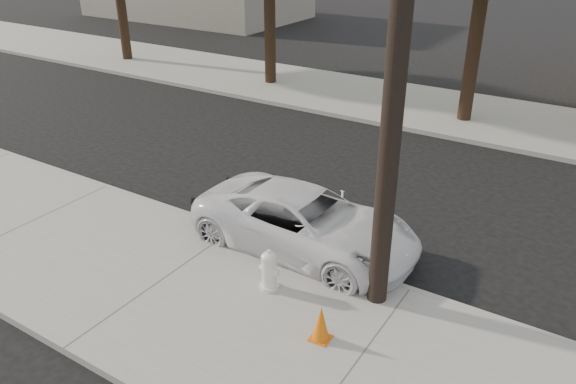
{
  "coord_description": "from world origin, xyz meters",
  "views": [
    {
      "loc": [
        6.59,
        -10.33,
        6.22
      ],
      "look_at": [
        0.94,
        -1.42,
        1.0
      ],
      "focal_mm": 35.0,
      "sensor_mm": 36.0,
      "label": 1
    }
  ],
  "objects_px": {
    "police_cruiser": "(306,222)",
    "fire_hydrant": "(269,271)",
    "utility_pole": "(399,35)",
    "traffic_cone": "(321,324)"
  },
  "relations": [
    {
      "from": "police_cruiser",
      "to": "traffic_cone",
      "type": "xyz_separation_m",
      "value": [
        1.68,
        -2.35,
        -0.2
      ]
    },
    {
      "from": "fire_hydrant",
      "to": "utility_pole",
      "type": "bearing_deg",
      "value": 19.89
    },
    {
      "from": "utility_pole",
      "to": "traffic_cone",
      "type": "bearing_deg",
      "value": -102.35
    },
    {
      "from": "utility_pole",
      "to": "traffic_cone",
      "type": "xyz_separation_m",
      "value": [
        -0.32,
        -1.45,
        -4.25
      ]
    },
    {
      "from": "utility_pole",
      "to": "police_cruiser",
      "type": "relative_size",
      "value": 1.92
    },
    {
      "from": "police_cruiser",
      "to": "fire_hydrant",
      "type": "distance_m",
      "value": 1.68
    },
    {
      "from": "traffic_cone",
      "to": "utility_pole",
      "type": "bearing_deg",
      "value": 77.65
    },
    {
      "from": "utility_pole",
      "to": "police_cruiser",
      "type": "bearing_deg",
      "value": 155.75
    },
    {
      "from": "fire_hydrant",
      "to": "traffic_cone",
      "type": "bearing_deg",
      "value": -28.77
    },
    {
      "from": "utility_pole",
      "to": "traffic_cone",
      "type": "height_order",
      "value": "utility_pole"
    }
  ]
}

